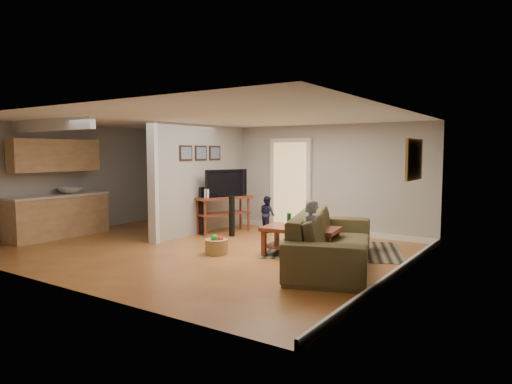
% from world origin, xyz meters
% --- Properties ---
extents(ground, '(7.50, 7.50, 0.00)m').
position_xyz_m(ground, '(0.00, 0.00, 0.00)').
color(ground, brown).
rests_on(ground, ground).
extents(room_shell, '(7.54, 6.02, 2.52)m').
position_xyz_m(room_shell, '(-1.07, 0.43, 1.46)').
color(room_shell, '#A6A39F').
rests_on(room_shell, ground).
extents(area_rug, '(3.10, 2.74, 0.01)m').
position_xyz_m(area_rug, '(2.14, 1.31, 0.01)').
color(area_rug, black).
rests_on(area_rug, ground).
extents(sofa, '(2.08, 3.21, 0.87)m').
position_xyz_m(sofa, '(2.63, 0.23, 0.00)').
color(sofa, '#433721').
rests_on(sofa, ground).
extents(coffee_table, '(1.45, 0.99, 0.79)m').
position_xyz_m(coffee_table, '(1.88, 0.57, 0.41)').
color(coffee_table, '#5F2716').
rests_on(coffee_table, ground).
extents(tv_console, '(0.95, 1.44, 1.16)m').
position_xyz_m(tv_console, '(-0.74, 1.64, 0.77)').
color(tv_console, '#5F2716').
rests_on(tv_console, ground).
extents(speaker_left, '(0.14, 0.14, 1.08)m').
position_xyz_m(speaker_left, '(-1.00, 1.20, 0.54)').
color(speaker_left, black).
rests_on(speaker_left, ground).
extents(speaker_right, '(0.10, 0.10, 0.92)m').
position_xyz_m(speaker_right, '(-0.32, 1.40, 0.46)').
color(speaker_right, black).
rests_on(speaker_right, ground).
extents(toy_basket, '(0.42, 0.42, 0.38)m').
position_xyz_m(toy_basket, '(0.52, -0.19, 0.16)').
color(toy_basket, brown).
rests_on(toy_basket, ground).
extents(child, '(0.30, 0.43, 1.15)m').
position_xyz_m(child, '(2.58, -0.51, 0.00)').
color(child, gray).
rests_on(child, ground).
extents(toddler, '(0.51, 0.47, 0.84)m').
position_xyz_m(toddler, '(0.03, 2.33, 0.00)').
color(toddler, '#1B1B38').
rests_on(toddler, ground).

